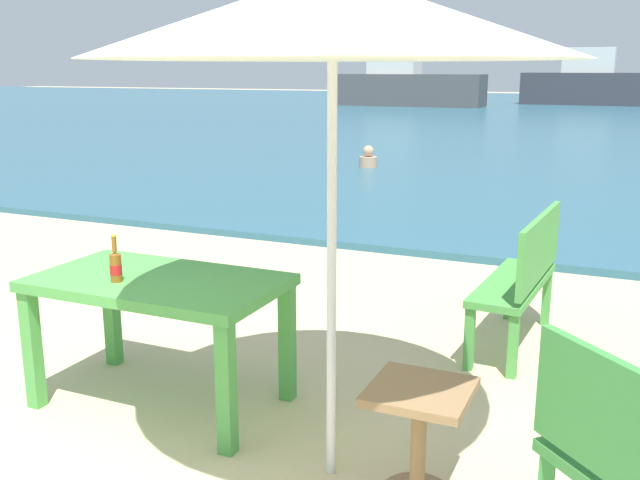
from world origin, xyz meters
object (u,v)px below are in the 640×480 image
object	(u,v)px
boat_barge	(405,86)
swimmer_person	(368,159)
beer_bottle_amber	(116,265)
boat_tanker	(600,84)
patio_umbrella	(333,16)
side_table_wood	(419,426)
bench_green_right	(524,273)
picnic_table_green	(159,296)

from	to	relation	value
boat_barge	swimmer_person	bearing A→B (deg)	-74.26
beer_bottle_amber	boat_tanker	xyz separation A→B (m)	(0.39, 37.31, 0.26)
patio_umbrella	side_table_wood	size ratio (longest dim) A/B	4.26
bench_green_right	patio_umbrella	bearing A→B (deg)	-105.94
swimmer_person	boat_barge	bearing A→B (deg)	105.74
beer_bottle_amber	swimmer_person	size ratio (longest dim) A/B	0.65
beer_bottle_amber	boat_tanker	bearing A→B (deg)	89.40
picnic_table_green	beer_bottle_amber	bearing A→B (deg)	-135.36
patio_umbrella	swimmer_person	distance (m)	10.68
side_table_wood	bench_green_right	world-z (taller)	bench_green_right
picnic_table_green	side_table_wood	size ratio (longest dim) A/B	2.59
side_table_wood	boat_tanker	bearing A→B (deg)	92.13
picnic_table_green	side_table_wood	xyz separation A→B (m)	(1.63, -0.33, -0.30)
picnic_table_green	swimmer_person	bearing A→B (deg)	103.31
beer_bottle_amber	swimmer_person	distance (m)	10.03
picnic_table_green	swimmer_person	distance (m)	9.90
picnic_table_green	beer_bottle_amber	world-z (taller)	beer_bottle_amber
picnic_table_green	swimmer_person	xyz separation A→B (m)	(-2.28, 9.63, -0.41)
beer_bottle_amber	bench_green_right	distance (m)	2.71
picnic_table_green	boat_tanker	xyz separation A→B (m)	(0.24, 37.15, 0.46)
side_table_wood	boat_tanker	xyz separation A→B (m)	(-1.39, 37.47, 0.76)
bench_green_right	swimmer_person	xyz separation A→B (m)	(-4.04, 7.90, -0.30)
bench_green_right	swimmer_person	world-z (taller)	bench_green_right
beer_bottle_amber	bench_green_right	bearing A→B (deg)	44.41
picnic_table_green	boat_barge	distance (m)	33.35
picnic_table_green	bench_green_right	world-z (taller)	bench_green_right
picnic_table_green	beer_bottle_amber	xyz separation A→B (m)	(-0.16, -0.16, 0.20)
picnic_table_green	bench_green_right	size ratio (longest dim) A/B	1.15
side_table_wood	bench_green_right	bearing A→B (deg)	86.15
bench_green_right	boat_tanker	bearing A→B (deg)	92.47
boat_tanker	bench_green_right	bearing A→B (deg)	-87.53
picnic_table_green	patio_umbrella	bearing A→B (deg)	-13.90
bench_green_right	swimmer_person	size ratio (longest dim) A/B	2.98
picnic_table_green	boat_barge	size ratio (longest dim) A/B	0.18
beer_bottle_amber	side_table_wood	xyz separation A→B (m)	(1.79, -0.17, -0.50)
swimmer_person	boat_barge	world-z (taller)	boat_barge
boat_tanker	picnic_table_green	bearing A→B (deg)	-90.36
picnic_table_green	bench_green_right	distance (m)	2.47
side_table_wood	swimmer_person	distance (m)	10.69
swimmer_person	boat_barge	size ratio (longest dim) A/B	0.05
swimmer_person	picnic_table_green	bearing A→B (deg)	-76.69
bench_green_right	boat_tanker	world-z (taller)	boat_tanker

